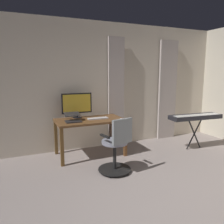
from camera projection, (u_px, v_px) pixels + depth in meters
The scene contains 10 objects.
back_room_partition at pixel (98, 86), 4.97m from camera, with size 6.19×0.10×2.75m, color beige.
curtain_left_panel at pixel (167, 91), 5.59m from camera, with size 0.50×0.06×2.44m, color #BBAEA8.
curtain_right_panel at pixel (116, 93), 5.05m from camera, with size 0.38×0.06×2.44m, color #BBAEA8.
desk at pixel (90, 124), 4.48m from camera, with size 1.35×0.75×0.75m.
office_chair at pixel (117, 147), 3.70m from camera, with size 0.56×0.56×0.95m.
computer_monitor at pixel (77, 104), 4.57m from camera, with size 0.62×0.18×0.51m.
computer_keyboard at pixel (98, 118), 4.50m from camera, with size 0.41×0.13×0.02m, color silver.
laptop at pixel (73, 119), 4.26m from camera, with size 0.31×0.35×0.16m.
computer_mouse at pixel (122, 119), 4.40m from camera, with size 0.06×0.10×0.04m, color silver.
piano_keyboard at pixel (196, 117), 4.85m from camera, with size 1.21×0.40×0.78m.
Camera 1 is at (1.69, 1.54, 1.68)m, focal length 35.70 mm.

